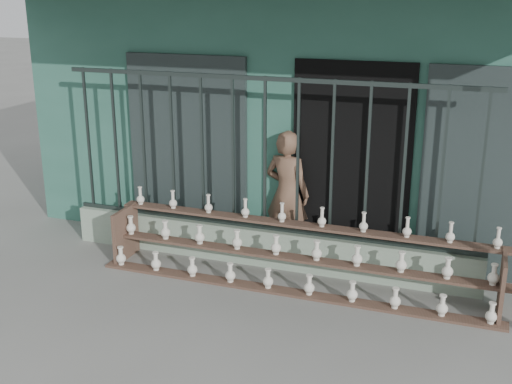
% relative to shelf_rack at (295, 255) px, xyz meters
% --- Properties ---
extents(ground, '(60.00, 60.00, 0.00)m').
position_rel_shelf_rack_xyz_m(ground, '(-0.50, -0.89, -0.36)').
color(ground, slate).
extents(workshop_building, '(7.40, 6.60, 3.21)m').
position_rel_shelf_rack_xyz_m(workshop_building, '(-0.50, 3.34, 1.26)').
color(workshop_building, '#2F6353').
rests_on(workshop_building, ground).
extents(parapet_wall, '(5.00, 0.20, 0.45)m').
position_rel_shelf_rack_xyz_m(parapet_wall, '(-0.50, 0.41, -0.13)').
color(parapet_wall, '#8FA68E').
rests_on(parapet_wall, ground).
extents(security_fence, '(5.00, 0.04, 1.80)m').
position_rel_shelf_rack_xyz_m(security_fence, '(-0.50, 0.41, 0.99)').
color(security_fence, '#283330').
rests_on(security_fence, parapet_wall).
extents(shelf_rack, '(4.50, 0.68, 0.85)m').
position_rel_shelf_rack_xyz_m(shelf_rack, '(0.00, 0.00, 0.00)').
color(shelf_rack, brown).
rests_on(shelf_rack, ground).
extents(elderly_woman, '(0.64, 0.48, 1.57)m').
position_rel_shelf_rack_xyz_m(elderly_woman, '(-0.35, 0.81, 0.43)').
color(elderly_woman, brown).
rests_on(elderly_woman, ground).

